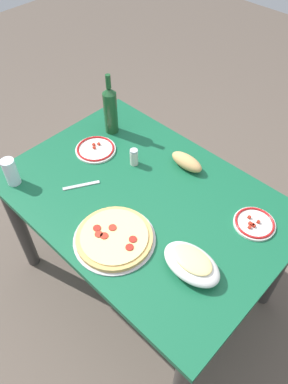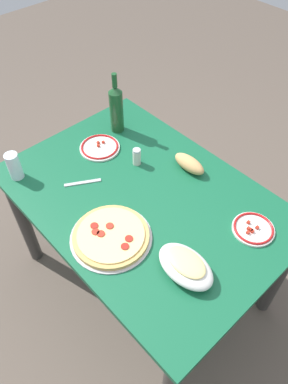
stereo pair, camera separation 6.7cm
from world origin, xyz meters
TOP-DOWN VIEW (x-y plane):
  - ground_plane at (0.00, 0.00)m, footprint 8.00×8.00m
  - dining_table at (0.00, 0.00)m, footprint 1.27×0.89m
  - pepperoni_pizza at (0.08, -0.25)m, footprint 0.34×0.34m
  - baked_pasta_dish at (0.38, -0.14)m, footprint 0.24×0.15m
  - wine_bottle at (-0.45, 0.22)m, footprint 0.07×0.07m
  - water_glass at (-0.49, -0.35)m, footprint 0.06×0.06m
  - side_plate_near at (-0.39, 0.05)m, footprint 0.20×0.20m
  - side_plate_far at (0.44, 0.21)m, footprint 0.18×0.18m
  - bread_loaf at (0.01, 0.28)m, footprint 0.17×0.07m
  - spice_shaker at (-0.18, 0.12)m, footprint 0.04×0.04m
  - fork_right at (-0.25, -0.15)m, footprint 0.10×0.16m

SIDE VIEW (x-z plane):
  - ground_plane at x=0.00m, z-range 0.00..0.00m
  - dining_table at x=0.00m, z-range 0.25..1.00m
  - fork_right at x=-0.25m, z-range 0.75..0.76m
  - side_plate_near at x=-0.39m, z-range 0.75..0.77m
  - side_plate_far at x=0.44m, z-range 0.75..0.77m
  - pepperoni_pizza at x=0.08m, z-range 0.75..0.78m
  - bread_loaf at x=0.01m, z-range 0.75..0.82m
  - baked_pasta_dish at x=0.38m, z-range 0.75..0.83m
  - spice_shaker at x=-0.18m, z-range 0.75..0.84m
  - water_glass at x=-0.49m, z-range 0.75..0.89m
  - wine_bottle at x=-0.45m, z-range 0.72..1.05m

